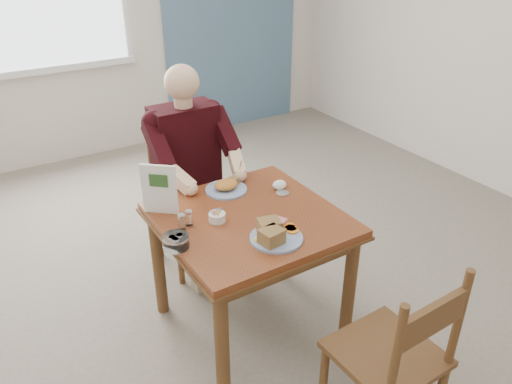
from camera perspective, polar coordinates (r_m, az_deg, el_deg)
floor at (r=3.07m, az=-0.66°, el=-14.81°), size 6.00×6.00×0.00m
wall_back at (r=5.10m, az=-19.64°, el=18.88°), size 5.50×0.00×5.50m
lemon_wedge at (r=2.40m, az=0.43°, el=-5.39°), size 0.07×0.06×0.03m
napkin at (r=2.87m, az=2.69°, el=0.82°), size 0.10×0.09×0.05m
metal_dish at (r=2.83m, az=3.04°, el=-0.14°), size 0.10×0.10×0.01m
table at (r=2.68m, az=-0.74°, el=-4.77°), size 0.92×0.92×0.75m
chair_far at (r=3.37m, az=-7.79°, el=-0.75°), size 0.42×0.42×0.95m
chair_near at (r=2.30m, az=15.56°, el=-17.84°), size 0.43×0.43×0.95m
diner at (r=3.15m, az=-7.48°, el=3.88°), size 0.53×0.56×1.39m
near_plate at (r=2.41m, az=2.03°, el=-4.78°), size 0.28×0.26×0.09m
far_plate at (r=2.86m, az=-3.40°, el=0.63°), size 0.29×0.29×0.06m
caddy at (r=2.57m, az=-4.47°, el=-2.88°), size 0.10×0.10×0.07m
shakers at (r=2.53m, az=-8.08°, el=-3.16°), size 0.09×0.06×0.08m
creamer at (r=2.39m, az=-9.16°, el=-5.60°), size 0.17×0.17×0.06m
menu at (r=2.63m, az=-10.99°, el=0.34°), size 0.15×0.13×0.28m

